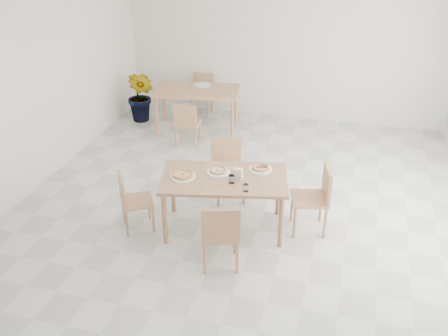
% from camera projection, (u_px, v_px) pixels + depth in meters
% --- Properties ---
extents(main_table, '(1.70, 1.19, 0.75)m').
position_uv_depth(main_table, '(224.00, 183.00, 6.50)').
color(main_table, '#A67755').
rests_on(main_table, ground).
extents(chair_south, '(0.54, 0.54, 0.86)m').
position_uv_depth(chair_south, '(220.00, 232.00, 5.86)').
color(chair_south, tan).
rests_on(chair_south, ground).
extents(chair_north, '(0.56, 0.56, 0.85)m').
position_uv_depth(chair_north, '(228.00, 165.00, 7.31)').
color(chair_north, tan).
rests_on(chair_north, ground).
extents(chair_west, '(0.53, 0.53, 0.79)m').
position_uv_depth(chair_west, '(131.00, 198.00, 6.59)').
color(chair_west, tan).
rests_on(chair_west, ground).
extents(chair_east, '(0.53, 0.53, 0.89)m').
position_uv_depth(chair_east, '(317.00, 194.00, 6.55)').
color(chair_east, tan).
rests_on(chair_east, ground).
extents(plate_margherita, '(0.31, 0.31, 0.02)m').
position_uv_depth(plate_margherita, '(183.00, 176.00, 6.47)').
color(plate_margherita, white).
rests_on(plate_margherita, main_table).
extents(plate_mushroom, '(0.29, 0.29, 0.02)m').
position_uv_depth(plate_mushroom, '(218.00, 172.00, 6.57)').
color(plate_mushroom, white).
rests_on(plate_mushroom, main_table).
extents(plate_pepperoni, '(0.30, 0.30, 0.02)m').
position_uv_depth(plate_pepperoni, '(260.00, 169.00, 6.64)').
color(plate_pepperoni, white).
rests_on(plate_pepperoni, main_table).
extents(pizza_margherita, '(0.29, 0.29, 0.03)m').
position_uv_depth(pizza_margherita, '(183.00, 175.00, 6.46)').
color(pizza_margherita, tan).
rests_on(pizza_margherita, plate_margherita).
extents(pizza_mushroom, '(0.22, 0.22, 0.03)m').
position_uv_depth(pizza_mushroom, '(218.00, 170.00, 6.56)').
color(pizza_mushroom, tan).
rests_on(pizza_mushroom, plate_mushroom).
extents(pizza_pepperoni, '(0.26, 0.26, 0.03)m').
position_uv_depth(pizza_pepperoni, '(260.00, 168.00, 6.63)').
color(pizza_pepperoni, tan).
rests_on(pizza_pepperoni, plate_pepperoni).
extents(tumbler_a, '(0.08, 0.08, 0.10)m').
position_uv_depth(tumbler_a, '(232.00, 179.00, 6.32)').
color(tumbler_a, white).
rests_on(tumbler_a, main_table).
extents(tumbler_b, '(0.07, 0.07, 0.09)m').
position_uv_depth(tumbler_b, '(246.00, 188.00, 6.15)').
color(tumbler_b, white).
rests_on(tumbler_b, main_table).
extents(napkin_holder, '(0.13, 0.07, 0.14)m').
position_uv_depth(napkin_holder, '(238.00, 174.00, 6.40)').
color(napkin_holder, silver).
rests_on(napkin_holder, main_table).
extents(fork_a, '(0.06, 0.19, 0.01)m').
position_uv_depth(fork_a, '(262.00, 181.00, 6.37)').
color(fork_a, silver).
rests_on(fork_a, main_table).
extents(fork_b, '(0.12, 0.15, 0.01)m').
position_uv_depth(fork_b, '(202.00, 188.00, 6.23)').
color(fork_b, silver).
rests_on(fork_b, main_table).
extents(second_table, '(1.60, 1.08, 0.75)m').
position_uv_depth(second_table, '(197.00, 94.00, 9.38)').
color(second_table, tan).
rests_on(second_table, ground).
extents(chair_back_s, '(0.42, 0.42, 0.80)m').
position_uv_depth(chair_back_s, '(187.00, 121.00, 8.79)').
color(chair_back_s, tan).
rests_on(chair_back_s, ground).
extents(chair_back_n, '(0.40, 0.40, 0.77)m').
position_uv_depth(chair_back_n, '(203.00, 91.00, 10.19)').
color(chair_back_n, tan).
rests_on(chair_back_n, ground).
extents(plate_empty, '(0.29, 0.29, 0.02)m').
position_uv_depth(plate_empty, '(203.00, 85.00, 9.56)').
color(plate_empty, white).
rests_on(plate_empty, second_table).
extents(potted_plant, '(0.69, 0.63, 1.00)m').
position_uv_depth(potted_plant, '(141.00, 96.00, 9.76)').
color(potted_plant, '#1D6120').
rests_on(potted_plant, ground).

